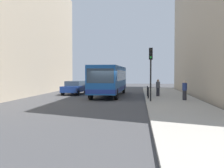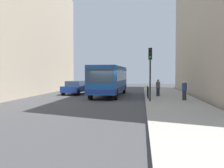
{
  "view_description": "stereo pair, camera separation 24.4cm",
  "coord_description": "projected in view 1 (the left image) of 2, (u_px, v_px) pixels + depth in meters",
  "views": [
    {
      "loc": [
        2.71,
        -22.2,
        2.26
      ],
      "look_at": [
        0.12,
        2.99,
        1.3
      ],
      "focal_mm": 43.19,
      "sensor_mm": 36.0,
      "label": 1
    },
    {
      "loc": [
        2.95,
        -22.17,
        2.26
      ],
      "look_at": [
        0.12,
        2.99,
        1.3
      ],
      "focal_mm": 43.19,
      "sensor_mm": 36.0,
      "label": 2
    }
  ],
  "objects": [
    {
      "name": "ground_plane",
      "position": [
        107.0,
        101.0,
        22.43
      ],
      "size": [
        80.0,
        80.0,
        0.0
      ],
      "primitive_type": "plane",
      "color": "#424244"
    },
    {
      "name": "bollard_mid",
      "position": [
        147.0,
        91.0,
        25.51
      ],
      "size": [
        0.11,
        0.11,
        0.95
      ],
      "primitive_type": "cylinder",
      "color": "black",
      "rests_on": "sidewalk"
    },
    {
      "name": "bollard_near",
      "position": [
        148.0,
        93.0,
        23.03
      ],
      "size": [
        0.11,
        0.11,
        0.95
      ],
      "primitive_type": "cylinder",
      "color": "black",
      "rests_on": "sidewalk"
    },
    {
      "name": "sidewalk",
      "position": [
        173.0,
        101.0,
        21.87
      ],
      "size": [
        4.4,
        40.0,
        0.15
      ],
      "primitive_type": "cube",
      "color": "#ADA89E",
      "rests_on": "ground"
    },
    {
      "name": "pedestrian_near_signal",
      "position": [
        185.0,
        90.0,
        21.68
      ],
      "size": [
        0.38,
        0.38,
        1.59
      ],
      "rotation": [
        0.0,
        0.0,
        6.01
      ],
      "color": "#26262D",
      "rests_on": "sidewalk"
    },
    {
      "name": "car_beside_bus",
      "position": [
        75.0,
        87.0,
        29.43
      ],
      "size": [
        2.12,
        4.52,
        1.48
      ],
      "rotation": [
        0.0,
        0.0,
        3.07
      ],
      "color": "navy",
      "rests_on": "ground"
    },
    {
      "name": "bus",
      "position": [
        110.0,
        79.0,
        27.46
      ],
      "size": [
        2.8,
        11.08,
        3.0
      ],
      "rotation": [
        0.0,
        0.0,
        3.12
      ],
      "color": "#19519E",
      "rests_on": "ground"
    },
    {
      "name": "pedestrian_mid_sidewalk",
      "position": [
        158.0,
        88.0,
        25.45
      ],
      "size": [
        0.38,
        0.38,
        1.58
      ],
      "rotation": [
        0.0,
        0.0,
        3.0
      ],
      "color": "#26262D",
      "rests_on": "sidewalk"
    },
    {
      "name": "traffic_light",
      "position": [
        151.0,
        64.0,
        20.64
      ],
      "size": [
        0.28,
        0.33,
        4.1
      ],
      "color": "black",
      "rests_on": "sidewalk"
    }
  ]
}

